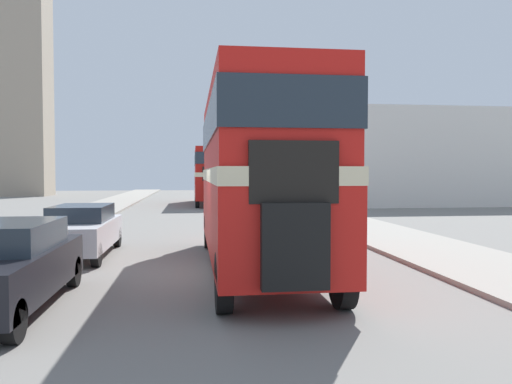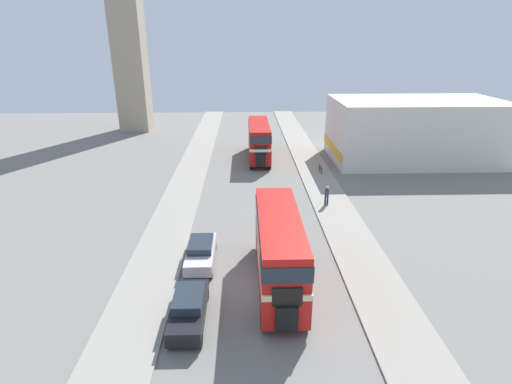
# 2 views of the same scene
# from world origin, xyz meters

# --- Properties ---
(ground_plane) EXTENTS (120.00, 120.00, 0.00)m
(ground_plane) POSITION_xyz_m (0.00, 0.00, 0.00)
(ground_plane) COLOR slate
(sidewalk_right) EXTENTS (3.50, 120.00, 0.12)m
(sidewalk_right) POSITION_xyz_m (6.75, 0.00, 0.06)
(sidewalk_right) COLOR gray
(sidewalk_right) RESTS_ON ground_plane
(sidewalk_left) EXTENTS (3.50, 120.00, 0.12)m
(sidewalk_left) POSITION_xyz_m (-6.75, 0.00, 0.06)
(sidewalk_left) COLOR gray
(sidewalk_left) RESTS_ON ground_plane
(double_decker_bus) EXTENTS (2.42, 9.62, 4.40)m
(double_decker_bus) POSITION_xyz_m (1.01, 0.51, 2.60)
(double_decker_bus) COLOR red
(double_decker_bus) RESTS_ON ground_plane
(bus_distant) EXTENTS (2.42, 10.44, 4.29)m
(bus_distant) POSITION_xyz_m (0.84, 27.26, 2.55)
(bus_distant) COLOR #B2140F
(bus_distant) RESTS_ON ground_plane
(car_parked_near) EXTENTS (1.68, 4.51, 1.55)m
(car_parked_near) POSITION_xyz_m (-3.84, -2.66, 0.80)
(car_parked_near) COLOR black
(car_parked_near) RESTS_ON ground_plane
(car_parked_mid) EXTENTS (1.72, 4.49, 1.48)m
(car_parked_mid) POSITION_xyz_m (-3.80, 3.15, 0.77)
(car_parked_mid) COLOR silver
(car_parked_mid) RESTS_ON ground_plane
(pedestrian_walking) EXTENTS (0.36, 0.36, 1.78)m
(pedestrian_walking) POSITION_xyz_m (6.15, 12.17, 1.13)
(pedestrian_walking) COLOR #282833
(pedestrian_walking) RESTS_ON sidewalk_right
(bicycle_on_pavement) EXTENTS (0.05, 1.76, 0.78)m
(bicycle_on_pavement) POSITION_xyz_m (7.30, 21.29, 0.48)
(bicycle_on_pavement) COLOR black
(bicycle_on_pavement) RESTS_ON sidewalk_right
(shop_building_block) EXTENTS (19.22, 10.50, 7.13)m
(shop_building_block) POSITION_xyz_m (19.15, 26.15, 3.56)
(shop_building_block) COLOR silver
(shop_building_block) RESTS_ON ground_plane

